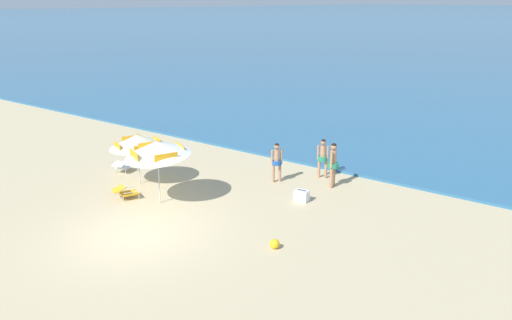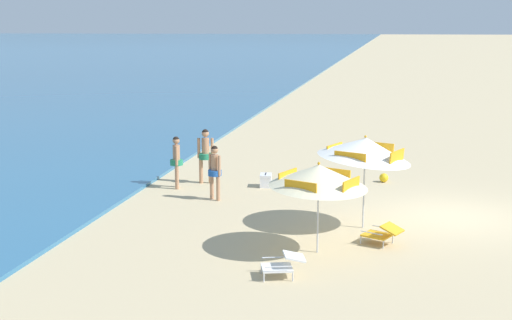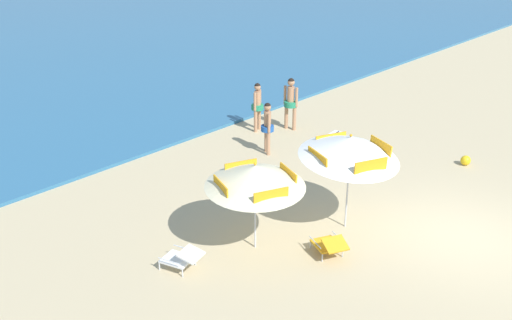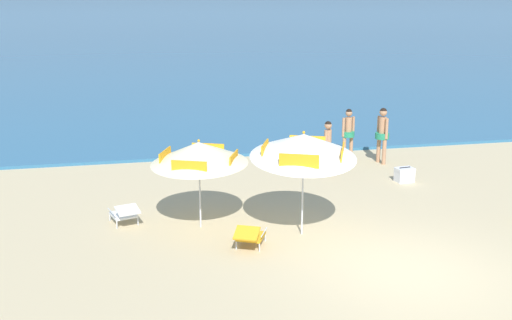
{
  "view_description": "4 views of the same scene",
  "coord_description": "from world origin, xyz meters",
  "px_view_note": "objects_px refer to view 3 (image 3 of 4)",
  "views": [
    {
      "loc": [
        11.51,
        -9.22,
        6.86
      ],
      "look_at": [
        0.64,
        5.13,
        1.29
      ],
      "focal_mm": 36.32,
      "sensor_mm": 36.0,
      "label": 1
    },
    {
      "loc": [
        -18.17,
        1.73,
        4.93
      ],
      "look_at": [
        0.47,
        5.4,
        1.22
      ],
      "focal_mm": 48.41,
      "sensor_mm": 36.0,
      "label": 2
    },
    {
      "loc": [
        -12.04,
        -4.77,
        7.19
      ],
      "look_at": [
        -1.55,
        5.13,
        0.88
      ],
      "focal_mm": 42.99,
      "sensor_mm": 36.0,
      "label": 3
    },
    {
      "loc": [
        -5.17,
        -10.03,
        5.18
      ],
      "look_at": [
        -1.79,
        5.65,
        0.82
      ],
      "focal_mm": 43.96,
      "sensor_mm": 36.0,
      "label": 4
    }
  ],
  "objects_px": {
    "beach_umbrella_striped_main": "(255,176)",
    "beach_ball": "(466,160)",
    "lounge_chair_under_umbrella": "(182,258)",
    "beach_umbrella_striped_second": "(350,147)",
    "person_standing_beside": "(257,103)",
    "person_wading_in": "(267,124)",
    "person_standing_near_shore": "(291,100)",
    "cooler_box": "(336,139)",
    "lounge_chair_beside_umbrella": "(330,244)"
  },
  "relations": [
    {
      "from": "person_standing_beside",
      "to": "beach_umbrella_striped_second",
      "type": "bearing_deg",
      "value": -118.73
    },
    {
      "from": "person_standing_beside",
      "to": "person_wading_in",
      "type": "xyz_separation_m",
      "value": [
        -1.19,
        -1.52,
        -0.02
      ]
    },
    {
      "from": "beach_umbrella_striped_second",
      "to": "beach_ball",
      "type": "relative_size",
      "value": 8.69
    },
    {
      "from": "lounge_chair_under_umbrella",
      "to": "person_standing_near_shore",
      "type": "distance_m",
      "value": 8.68
    },
    {
      "from": "beach_umbrella_striped_second",
      "to": "beach_ball",
      "type": "xyz_separation_m",
      "value": [
        5.26,
        -0.44,
        -1.86
      ]
    },
    {
      "from": "lounge_chair_under_umbrella",
      "to": "lounge_chair_beside_umbrella",
      "type": "height_order",
      "value": "lounge_chair_beside_umbrella"
    },
    {
      "from": "beach_umbrella_striped_main",
      "to": "person_standing_beside",
      "type": "distance_m",
      "value": 7.28
    },
    {
      "from": "lounge_chair_beside_umbrella",
      "to": "person_wading_in",
      "type": "relative_size",
      "value": 0.64
    },
    {
      "from": "beach_umbrella_striped_second",
      "to": "lounge_chair_under_umbrella",
      "type": "relative_size",
      "value": 2.6
    },
    {
      "from": "beach_umbrella_striped_main",
      "to": "beach_umbrella_striped_second",
      "type": "height_order",
      "value": "beach_umbrella_striped_second"
    },
    {
      "from": "person_standing_near_shore",
      "to": "beach_ball",
      "type": "xyz_separation_m",
      "value": [
        1.22,
        -5.57,
        -0.86
      ]
    },
    {
      "from": "beach_umbrella_striped_main",
      "to": "beach_ball",
      "type": "xyz_separation_m",
      "value": [
        7.37,
        -1.34,
        -1.59
      ]
    },
    {
      "from": "beach_umbrella_striped_second",
      "to": "lounge_chair_beside_umbrella",
      "type": "distance_m",
      "value": 2.2
    },
    {
      "from": "person_wading_in",
      "to": "cooler_box",
      "type": "height_order",
      "value": "person_wading_in"
    },
    {
      "from": "beach_umbrella_striped_main",
      "to": "lounge_chair_under_umbrella",
      "type": "bearing_deg",
      "value": 163.0
    },
    {
      "from": "beach_umbrella_striped_main",
      "to": "cooler_box",
      "type": "relative_size",
      "value": 5.69
    },
    {
      "from": "lounge_chair_beside_umbrella",
      "to": "beach_ball",
      "type": "relative_size",
      "value": 3.49
    },
    {
      "from": "beach_umbrella_striped_second",
      "to": "lounge_chair_beside_umbrella",
      "type": "height_order",
      "value": "beach_umbrella_striped_second"
    },
    {
      "from": "beach_umbrella_striped_second",
      "to": "beach_ball",
      "type": "height_order",
      "value": "beach_umbrella_striped_second"
    },
    {
      "from": "person_standing_near_shore",
      "to": "beach_umbrella_striped_second",
      "type": "bearing_deg",
      "value": -128.19
    },
    {
      "from": "person_standing_beside",
      "to": "cooler_box",
      "type": "xyz_separation_m",
      "value": [
        0.71,
        -2.66,
        -0.73
      ]
    },
    {
      "from": "lounge_chair_under_umbrella",
      "to": "beach_ball",
      "type": "relative_size",
      "value": 3.34
    },
    {
      "from": "lounge_chair_beside_umbrella",
      "to": "cooler_box",
      "type": "xyz_separation_m",
      "value": [
        5.17,
        3.65,
        -0.07
      ]
    },
    {
      "from": "person_standing_beside",
      "to": "cooler_box",
      "type": "distance_m",
      "value": 2.85
    },
    {
      "from": "beach_umbrella_striped_main",
      "to": "person_standing_near_shore",
      "type": "bearing_deg",
      "value": 34.49
    },
    {
      "from": "lounge_chair_beside_umbrella",
      "to": "cooler_box",
      "type": "bearing_deg",
      "value": 35.26
    },
    {
      "from": "cooler_box",
      "to": "beach_ball",
      "type": "relative_size",
      "value": 1.85
    },
    {
      "from": "lounge_chair_under_umbrella",
      "to": "lounge_chair_beside_umbrella",
      "type": "bearing_deg",
      "value": -37.19
    },
    {
      "from": "beach_umbrella_striped_second",
      "to": "person_standing_near_shore",
      "type": "relative_size",
      "value": 1.45
    },
    {
      "from": "lounge_chair_under_umbrella",
      "to": "person_wading_in",
      "type": "distance_m",
      "value": 6.5
    },
    {
      "from": "beach_umbrella_striped_second",
      "to": "lounge_chair_under_umbrella",
      "type": "distance_m",
      "value": 4.39
    },
    {
      "from": "person_standing_beside",
      "to": "lounge_chair_under_umbrella",
      "type": "bearing_deg",
      "value": -147.69
    },
    {
      "from": "beach_umbrella_striped_main",
      "to": "beach_ball",
      "type": "distance_m",
      "value": 7.66
    },
    {
      "from": "cooler_box",
      "to": "person_standing_near_shore",
      "type": "bearing_deg",
      "value": 86.02
    },
    {
      "from": "beach_umbrella_striped_main",
      "to": "person_standing_near_shore",
      "type": "distance_m",
      "value": 7.5
    },
    {
      "from": "person_wading_in",
      "to": "lounge_chair_under_umbrella",
      "type": "bearing_deg",
      "value": -153.45
    },
    {
      "from": "lounge_chair_under_umbrella",
      "to": "person_standing_near_shore",
      "type": "bearing_deg",
      "value": 25.43
    },
    {
      "from": "lounge_chair_beside_umbrella",
      "to": "person_standing_near_shore",
      "type": "relative_size",
      "value": 0.58
    },
    {
      "from": "lounge_chair_beside_umbrella",
      "to": "beach_umbrella_striped_main",
      "type": "bearing_deg",
      "value": 121.18
    },
    {
      "from": "beach_umbrella_striped_main",
      "to": "person_standing_beside",
      "type": "xyz_separation_m",
      "value": [
        5.31,
        4.92,
        -0.8
      ]
    },
    {
      "from": "person_standing_beside",
      "to": "beach_ball",
      "type": "relative_size",
      "value": 5.58
    },
    {
      "from": "lounge_chair_under_umbrella",
      "to": "beach_umbrella_striped_main",
      "type": "bearing_deg",
      "value": -17.0
    },
    {
      "from": "beach_umbrella_striped_second",
      "to": "person_standing_beside",
      "type": "distance_m",
      "value": 6.73
    },
    {
      "from": "cooler_box",
      "to": "person_standing_beside",
      "type": "bearing_deg",
      "value": 104.89
    },
    {
      "from": "person_standing_near_shore",
      "to": "beach_ball",
      "type": "height_order",
      "value": "person_standing_near_shore"
    },
    {
      "from": "beach_umbrella_striped_main",
      "to": "beach_ball",
      "type": "bearing_deg",
      "value": -10.31
    },
    {
      "from": "beach_umbrella_striped_main",
      "to": "person_wading_in",
      "type": "xyz_separation_m",
      "value": [
        4.12,
        3.4,
        -0.82
      ]
    },
    {
      "from": "beach_ball",
      "to": "beach_umbrella_striped_second",
      "type": "bearing_deg",
      "value": 175.26
    },
    {
      "from": "lounge_chair_under_umbrella",
      "to": "lounge_chair_beside_umbrella",
      "type": "xyz_separation_m",
      "value": [
        2.51,
        -1.9,
        -0.0
      ]
    },
    {
      "from": "person_standing_near_shore",
      "to": "beach_umbrella_striped_main",
      "type": "bearing_deg",
      "value": -145.51
    }
  ]
}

